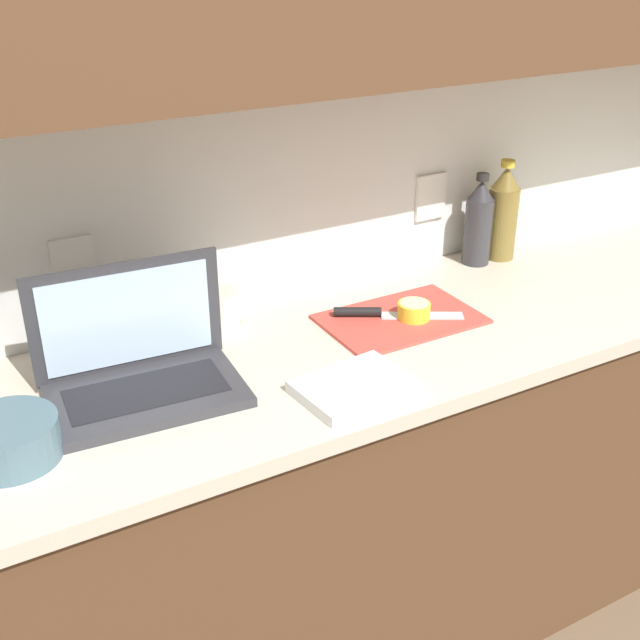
% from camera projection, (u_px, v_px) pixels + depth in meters
% --- Properties ---
extents(ground_plane, '(12.00, 12.00, 0.00)m').
position_uv_depth(ground_plane, '(413.00, 601.00, 2.25)').
color(ground_plane, brown).
rests_on(ground_plane, ground).
extents(wall_back, '(5.20, 0.38, 2.60)m').
position_uv_depth(wall_back, '(390.00, 2.00, 1.73)').
color(wall_back, white).
rests_on(wall_back, ground_plane).
extents(counter_unit, '(2.23, 0.60, 0.89)m').
position_uv_depth(counter_unit, '(428.00, 468.00, 2.06)').
color(counter_unit, brown).
rests_on(counter_unit, ground_plane).
extents(laptop, '(0.39, 0.26, 0.24)m').
position_uv_depth(laptop, '(139.00, 363.00, 1.56)').
color(laptop, '#333338').
rests_on(laptop, counter_unit).
extents(cutting_board, '(0.36, 0.23, 0.01)m').
position_uv_depth(cutting_board, '(400.00, 319.00, 1.85)').
color(cutting_board, '#D1473D').
rests_on(cutting_board, counter_unit).
extents(knife, '(0.27, 0.17, 0.02)m').
position_uv_depth(knife, '(375.00, 313.00, 1.85)').
color(knife, silver).
rests_on(knife, cutting_board).
extents(lemon_half_cut, '(0.07, 0.07, 0.04)m').
position_uv_depth(lemon_half_cut, '(414.00, 310.00, 1.83)').
color(lemon_half_cut, yellow).
rests_on(lemon_half_cut, cutting_board).
extents(bottle_green_soda, '(0.08, 0.08, 0.27)m').
position_uv_depth(bottle_green_soda, '(503.00, 214.00, 2.14)').
color(bottle_green_soda, olive).
rests_on(bottle_green_soda, counter_unit).
extents(bottle_oil_tall, '(0.07, 0.07, 0.25)m').
position_uv_depth(bottle_oil_tall, '(478.00, 223.00, 2.11)').
color(bottle_oil_tall, '#333338').
rests_on(bottle_oil_tall, counter_unit).
extents(measuring_cup, '(0.11, 0.09, 0.10)m').
position_uv_depth(measuring_cup, '(220.00, 311.00, 1.78)').
color(measuring_cup, silver).
rests_on(measuring_cup, counter_unit).
extents(bowl_white, '(0.17, 0.17, 0.07)m').
position_uv_depth(bowl_white, '(10.00, 440.00, 1.36)').
color(bowl_white, slate).
rests_on(bowl_white, counter_unit).
extents(dish_towel, '(0.23, 0.18, 0.02)m').
position_uv_depth(dish_towel, '(354.00, 387.00, 1.56)').
color(dish_towel, white).
rests_on(dish_towel, counter_unit).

